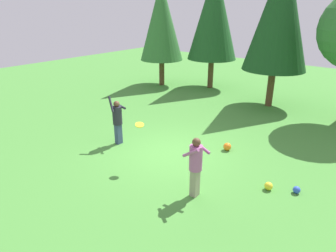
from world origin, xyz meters
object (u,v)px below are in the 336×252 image
at_px(ball_blue, 297,190).
at_px(frisbee, 140,125).
at_px(ball_orange, 227,147).
at_px(tree_far_left, 161,21).
at_px(ball_yellow, 269,186).
at_px(tree_center, 280,12).
at_px(tree_left, 214,14).
at_px(person_catcher, 196,162).
at_px(person_thrower, 117,119).

bearing_deg(ball_blue, frisbee, -160.20).
distance_m(ball_orange, tree_far_left, 10.45).
xyz_separation_m(ball_yellow, tree_far_left, (-9.94, 7.27, 3.74)).
bearing_deg(ball_yellow, ball_orange, 144.78).
height_order(tree_far_left, tree_center, tree_center).
bearing_deg(ball_yellow, frisbee, -161.36).
distance_m(ball_orange, tree_center, 7.33).
relative_size(frisbee, ball_yellow, 1.65).
bearing_deg(ball_orange, ball_blue, -22.80).
bearing_deg(tree_far_left, ball_yellow, -36.18).
bearing_deg(tree_left, tree_far_left, -154.29).
height_order(person_catcher, frisbee, person_catcher).
distance_m(person_thrower, ball_orange, 4.01).
xyz_separation_m(ball_blue, tree_center, (-3.60, 7.00, 4.35)).
height_order(frisbee, tree_left, tree_left).
xyz_separation_m(person_catcher, tree_left, (-5.74, 10.09, 3.28)).
height_order(ball_orange, ball_yellow, ball_orange).
relative_size(ball_orange, ball_blue, 1.38).
bearing_deg(person_thrower, person_catcher, 7.96).
distance_m(person_thrower, tree_center, 8.94).
xyz_separation_m(person_thrower, tree_left, (-1.72, 9.11, 3.30)).
xyz_separation_m(person_thrower, ball_orange, (3.38, 1.98, -0.83)).
relative_size(frisbee, tree_center, 0.05).
bearing_deg(frisbee, ball_yellow, 18.64).
distance_m(person_thrower, frisbee, 1.99).
bearing_deg(person_catcher, ball_blue, -132.25).
distance_m(person_thrower, ball_blue, 6.23).
distance_m(frisbee, ball_blue, 4.76).
bearing_deg(tree_left, tree_center, -16.75).
bearing_deg(tree_left, ball_blue, -46.60).
distance_m(ball_orange, tree_left, 9.69).
xyz_separation_m(person_catcher, frisbee, (-2.22, 0.26, 0.41)).
height_order(ball_yellow, tree_far_left, tree_far_left).
relative_size(ball_yellow, tree_far_left, 0.04).
bearing_deg(tree_far_left, ball_blue, -33.27).
bearing_deg(ball_orange, tree_far_left, 143.58).
bearing_deg(frisbee, person_catcher, -6.76).
bearing_deg(tree_far_left, person_catcher, -45.86).
relative_size(person_catcher, tree_far_left, 0.27).
bearing_deg(person_thrower, frisbee, 0.00).
bearing_deg(tree_left, person_thrower, -79.34).
relative_size(person_catcher, ball_yellow, 7.36).
distance_m(ball_orange, ball_yellow, 2.54).
bearing_deg(person_catcher, frisbee, 0.00).
bearing_deg(tree_center, ball_blue, -62.81).
xyz_separation_m(person_thrower, tree_far_left, (-4.48, 7.78, 2.89)).
relative_size(person_catcher, frisbee, 4.45).
bearing_deg(ball_blue, ball_yellow, -154.03).
distance_m(person_catcher, tree_left, 12.06).
bearing_deg(ball_yellow, tree_left, 129.85).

